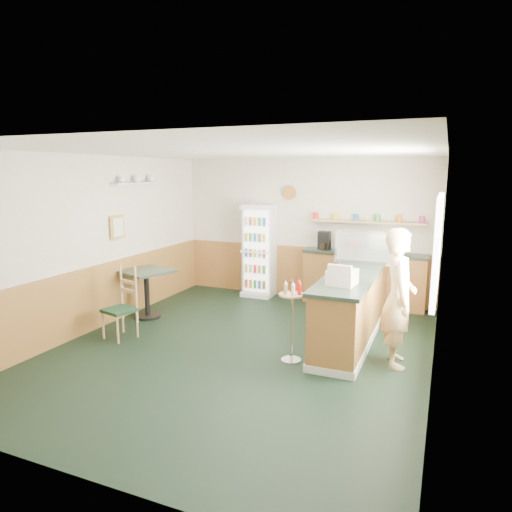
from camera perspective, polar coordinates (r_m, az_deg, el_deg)
The scene contains 13 objects.
ground at distance 6.53m, azimuth -1.91°, elevation -11.49°, with size 6.00×6.00×0.00m, color black.
room_envelope at distance 6.88m, azimuth -1.17°, elevation 2.80°, with size 5.04×6.02×2.72m.
service_counter at distance 6.97m, azimuth 12.06°, elevation -6.29°, with size 0.68×3.01×1.01m.
back_counter at distance 8.62m, azimuth 13.19°, elevation -2.53°, with size 2.24×0.42×1.69m.
drinks_fridge at distance 9.04m, azimuth 0.42°, elevation 0.69°, with size 0.60×0.52×1.82m.
display_case at distance 7.53m, azimuth 13.40°, elevation 1.14°, with size 0.88×0.46×0.50m.
cash_register at distance 5.97m, azimuth 10.71°, elevation -2.61°, with size 0.34×0.36×0.20m, color beige.
shopkeeper at distance 6.02m, azimuth 17.39°, elevation -5.02°, with size 0.59×0.42×1.77m, color tan.
condiment_stand at distance 5.92m, azimuth 4.50°, elevation -6.82°, with size 0.34×0.34×1.06m.
newspaper_rack at distance 7.04m, azimuth 9.29°, elevation -5.10°, with size 0.09×0.42×0.68m.
cafe_table at distance 7.91m, azimuth -13.52°, elevation -3.44°, with size 0.96×0.96×0.82m.
cafe_chair at distance 7.10m, azimuth -16.31°, elevation -5.29°, with size 0.49×0.49×1.08m.
dog_doorstop at distance 7.04m, azimuth 7.12°, elevation -8.74°, with size 0.24×0.31×0.29m.
Camera 1 is at (2.53, -5.50, 2.43)m, focal length 32.00 mm.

